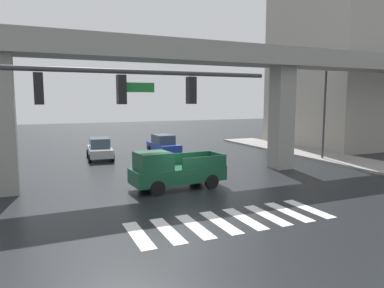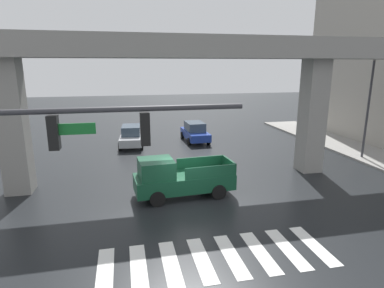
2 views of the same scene
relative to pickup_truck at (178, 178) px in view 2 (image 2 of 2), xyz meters
The scene contains 8 objects.
ground_plane 1.45m from the pickup_truck, 69.81° to the right, with size 120.00×120.00×0.00m, color black.
crosswalk_stripes 5.84m from the pickup_truck, 86.34° to the right, with size 8.25×2.80×0.01m.
elevated_overpass 6.62m from the pickup_truck, 81.42° to the left, with size 57.45×2.49×8.24m.
pickup_truck is the anchor object (origin of this frame).
sedan_silver 11.70m from the pickup_truck, 100.07° to the left, with size 2.21×4.42×1.72m.
sedan_blue 12.56m from the pickup_truck, 73.35° to the left, with size 2.08×4.36×1.72m.
traffic_signal_mast 9.78m from the pickup_truck, 126.71° to the right, with size 8.69×0.32×6.20m.
street_lamp_mid_block 15.25m from the pickup_truck, 15.46° to the left, with size 0.44×0.70×7.24m.
Camera 2 is at (-3.00, -14.44, 6.67)m, focal length 30.00 mm.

